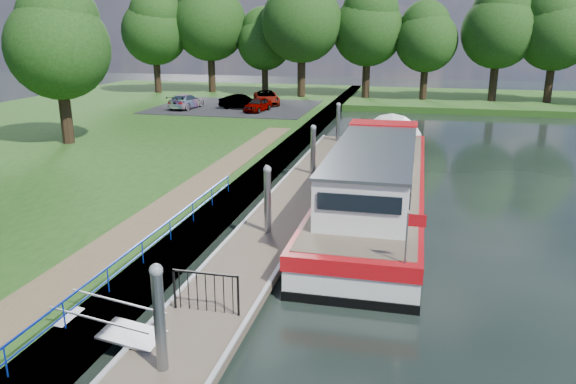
% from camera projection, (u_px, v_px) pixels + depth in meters
% --- Properties ---
extents(ground, '(160.00, 160.00, 0.00)m').
position_uv_depth(ground, '(173.00, 372.00, 13.13)').
color(ground, black).
rests_on(ground, ground).
extents(bank_edge, '(1.10, 90.00, 0.78)m').
position_uv_depth(bank_edge, '(252.00, 183.00, 27.58)').
color(bank_edge, '#473D2D').
rests_on(bank_edge, ground).
extents(far_bank, '(60.00, 18.00, 0.60)m').
position_uv_depth(far_bank, '(486.00, 101.00, 58.99)').
color(far_bank, '#1D4313').
rests_on(far_bank, ground).
extents(footpath, '(1.60, 40.00, 0.05)m').
position_uv_depth(footpath, '(153.00, 217.00, 21.33)').
color(footpath, brown).
rests_on(footpath, riverbank).
extents(carpark, '(14.00, 12.00, 0.06)m').
position_uv_depth(carpark, '(236.00, 107.00, 50.79)').
color(carpark, black).
rests_on(carpark, riverbank).
extents(blue_fence, '(0.04, 18.04, 0.72)m').
position_uv_depth(blue_fence, '(126.00, 259.00, 16.16)').
color(blue_fence, '#0C2DBF').
rests_on(blue_fence, riverbank).
extents(pontoon, '(2.50, 30.00, 0.56)m').
position_uv_depth(pontoon, '(294.00, 202.00, 25.22)').
color(pontoon, brown).
rests_on(pontoon, ground).
extents(mooring_piles, '(0.30, 27.30, 3.55)m').
position_uv_depth(mooring_piles, '(294.00, 179.00, 24.91)').
color(mooring_piles, gray).
rests_on(mooring_piles, ground).
extents(gangway, '(2.58, 1.00, 0.92)m').
position_uv_depth(gangway, '(111.00, 328.00, 13.82)').
color(gangway, '#A5A8AD').
rests_on(gangway, ground).
extents(gate_panel, '(1.85, 0.05, 1.15)m').
position_uv_depth(gate_panel, '(206.00, 286.00, 14.86)').
color(gate_panel, black).
rests_on(gate_panel, ground).
extents(barge, '(4.36, 21.15, 4.78)m').
position_uv_depth(barge, '(378.00, 179.00, 25.51)').
color(barge, black).
rests_on(barge, ground).
extents(horizon_trees, '(54.38, 10.03, 12.87)m').
position_uv_depth(horizon_trees, '(355.00, 25.00, 56.70)').
color(horizon_trees, '#332316').
rests_on(horizon_trees, ground).
extents(bank_tree_a, '(6.12, 6.12, 9.72)m').
position_uv_depth(bank_tree_a, '(58.00, 40.00, 33.39)').
color(bank_tree_a, '#332316').
rests_on(bank_tree_a, riverbank).
extents(car_a, '(1.93, 3.61, 1.17)m').
position_uv_depth(car_a, '(258.00, 105.00, 47.61)').
color(car_a, '#999999').
rests_on(car_a, carpark).
extents(car_b, '(3.85, 1.72, 1.23)m').
position_uv_depth(car_b, '(241.00, 102.00, 49.03)').
color(car_b, '#999999').
rests_on(car_b, carpark).
extents(car_c, '(2.15, 4.49, 1.26)m').
position_uv_depth(car_c, '(186.00, 101.00, 49.36)').
color(car_c, '#999999').
rests_on(car_c, carpark).
extents(car_d, '(3.63, 5.05, 1.28)m').
position_uv_depth(car_d, '(266.00, 98.00, 51.74)').
color(car_d, '#999999').
rests_on(car_d, carpark).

